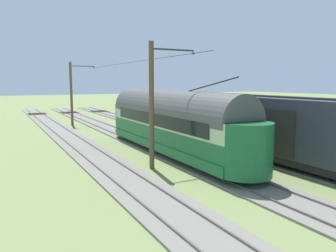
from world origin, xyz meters
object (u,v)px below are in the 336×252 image
Objects in this scene: boxcar_adjacent at (297,130)px; catenary_pole_foreground at (72,93)px; catenary_pole_mid_near at (153,103)px; vintage_streetcar at (171,121)px.

catenary_pole_foreground is at bearing -73.34° from boxcar_adjacent.
boxcar_adjacent is 8.33m from catenary_pole_mid_near.
catenary_pole_mid_near is at bearing 46.04° from vintage_streetcar.
vintage_streetcar is at bearing 98.04° from catenary_pole_foreground.
boxcar_adjacent is 25.80m from catenary_pole_foreground.
catenary_pole_foreground is 21.13m from catenary_pole_mid_near.
boxcar_adjacent is (-4.78, 6.24, -0.10)m from vintage_streetcar.
catenary_pole_foreground is (2.60, -18.43, 1.42)m from vintage_streetcar.
catenary_pole_foreground and catenary_pole_mid_near have the same top height.
catenary_pole_foreground is at bearing -90.00° from catenary_pole_mid_near.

